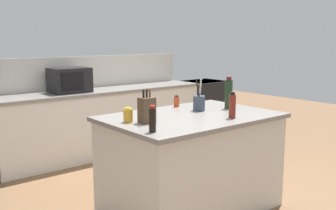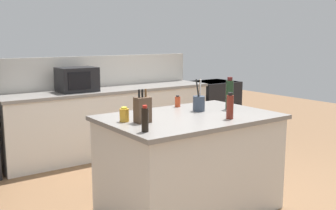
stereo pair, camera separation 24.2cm
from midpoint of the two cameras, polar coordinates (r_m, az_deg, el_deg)
The scene contains 13 objects.
ground_plane at distance 4.01m, azimuth 1.47°, elevation -14.77°, with size 14.00×14.00×0.00m, color brown.
back_counter_run at distance 5.77m, azimuth -10.51°, elevation -2.35°, with size 3.13×0.66×0.94m.
wall_backsplash at distance 5.95m, azimuth -12.17°, elevation 4.76°, with size 3.09×0.03×0.46m, color beige.
kitchen_island at distance 3.84m, azimuth 1.50°, elevation -8.35°, with size 1.62×1.09×0.94m.
range_oven at distance 6.92m, azimuth 4.09°, elevation -0.25°, with size 0.76×0.65×0.92m.
microwave at distance 5.45m, azimuth -15.35°, elevation 3.51°, with size 0.51×0.39×0.33m.
knife_block at distance 3.38m, azimuth -5.15°, elevation -0.71°, with size 0.13×0.10×0.29m.
utensil_crock at distance 3.93m, azimuth 2.77°, elevation 0.35°, with size 0.12×0.12×0.32m.
vinegar_bottle at distance 3.59m, azimuth 7.42°, elevation -0.13°, with size 0.06×0.06×0.24m.
wine_bottle at distance 4.07m, azimuth 7.11°, elevation 1.65°, with size 0.08×0.08×0.33m.
spice_jar_paprika at distance 4.16m, azimuth -0.42°, elevation 0.52°, with size 0.06×0.06×0.12m.
soy_sauce_bottle at distance 3.04m, azimuth -4.55°, elevation -2.14°, with size 0.06×0.06×0.21m.
honey_jar at distance 3.43m, azimuth -7.83°, elevation -1.50°, with size 0.08×0.08×0.13m.
Camera 1 is at (-2.47, -2.70, 1.66)m, focal length 42.00 mm.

